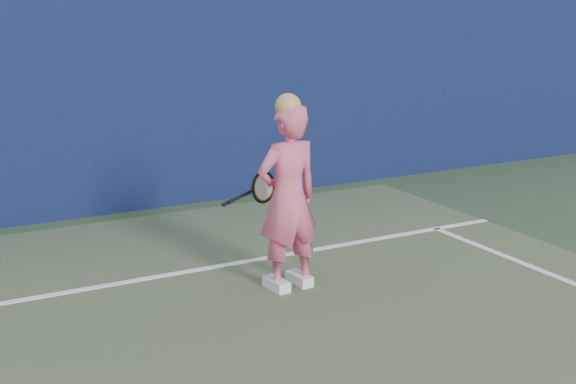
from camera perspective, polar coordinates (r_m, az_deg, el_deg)
player at (r=6.82m, az=0.00°, el=-0.34°), size 0.62×0.44×1.70m
racket at (r=7.18m, az=-1.96°, el=0.27°), size 0.57×0.15×0.30m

